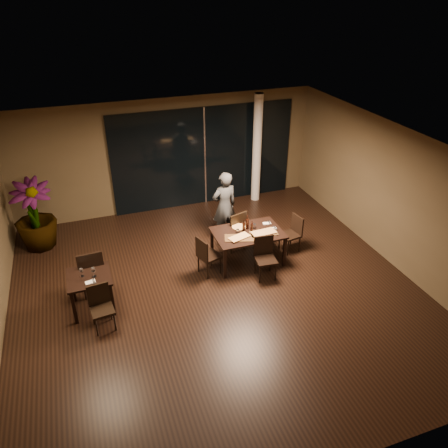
% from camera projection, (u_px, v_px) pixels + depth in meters
% --- Properties ---
extents(ground, '(8.00, 8.00, 0.00)m').
position_uv_depth(ground, '(217.00, 291.00, 8.92)').
color(ground, black).
rests_on(ground, ground).
extents(wall_back, '(8.00, 0.10, 3.00)m').
position_uv_depth(wall_back, '(167.00, 155.00, 11.49)').
color(wall_back, brown).
rests_on(wall_back, ground).
extents(wall_front, '(8.00, 0.10, 3.00)m').
position_uv_depth(wall_front, '(331.00, 399.00, 4.85)').
color(wall_front, brown).
rests_on(wall_front, ground).
extents(wall_right, '(0.10, 8.00, 3.00)m').
position_uv_depth(wall_right, '(395.00, 196.00, 9.34)').
color(wall_right, brown).
rests_on(wall_right, ground).
extents(ceiling, '(8.00, 8.00, 0.04)m').
position_uv_depth(ceiling, '(215.00, 150.00, 7.42)').
color(ceiling, silver).
rests_on(ceiling, wall_back).
extents(window_panel, '(5.00, 0.06, 2.70)m').
position_uv_depth(window_panel, '(204.00, 157.00, 11.78)').
color(window_panel, black).
rests_on(window_panel, ground).
extents(column, '(0.24, 0.24, 3.00)m').
position_uv_depth(column, '(257.00, 149.00, 11.86)').
color(column, white).
rests_on(column, ground).
extents(main_table, '(1.50, 1.00, 0.75)m').
position_uv_depth(main_table, '(248.00, 235.00, 9.53)').
color(main_table, black).
rests_on(main_table, ground).
extents(side_table, '(0.80, 0.80, 0.75)m').
position_uv_depth(side_table, '(90.00, 282.00, 8.16)').
color(side_table, black).
rests_on(side_table, ground).
extents(chair_main_far, '(0.58, 0.58, 0.99)m').
position_uv_depth(chair_main_far, '(235.00, 229.00, 10.01)').
color(chair_main_far, black).
rests_on(chair_main_far, ground).
extents(chair_main_near, '(0.46, 0.46, 0.91)m').
position_uv_depth(chair_main_near, '(265.00, 255.00, 9.15)').
color(chair_main_near, black).
rests_on(chair_main_near, ground).
extents(chair_main_left, '(0.52, 0.52, 0.90)m').
position_uv_depth(chair_main_left, '(206.00, 254.00, 9.18)').
color(chair_main_left, black).
rests_on(chair_main_left, ground).
extents(chair_main_right, '(0.47, 0.47, 0.87)m').
position_uv_depth(chair_main_right, '(293.00, 231.00, 10.03)').
color(chair_main_right, black).
rests_on(chair_main_right, ground).
extents(chair_side_far, '(0.51, 0.51, 1.05)m').
position_uv_depth(chair_side_far, '(91.00, 270.00, 8.54)').
color(chair_side_far, black).
rests_on(chair_side_far, ground).
extents(chair_side_near, '(0.44, 0.44, 0.86)m').
position_uv_depth(chair_side_near, '(101.00, 304.00, 7.81)').
color(chair_side_near, black).
rests_on(chair_side_near, ground).
extents(diner, '(0.63, 0.47, 1.72)m').
position_uv_depth(diner, '(224.00, 206.00, 10.32)').
color(diner, '#313437').
rests_on(diner, ground).
extents(potted_plant, '(0.94, 0.94, 1.67)m').
position_uv_depth(potted_plant, '(34.00, 215.00, 9.98)').
color(potted_plant, '#23521B').
rests_on(potted_plant, ground).
extents(pizza_board_left, '(0.69, 0.49, 0.01)m').
position_uv_depth(pizza_board_left, '(239.00, 238.00, 9.26)').
color(pizza_board_left, '#432B15').
rests_on(pizza_board_left, main_table).
extents(pizza_board_right, '(0.62, 0.35, 0.01)m').
position_uv_depth(pizza_board_right, '(264.00, 233.00, 9.43)').
color(pizza_board_right, '#3F2914').
rests_on(pizza_board_right, main_table).
extents(oblong_pizza_left, '(0.48, 0.33, 0.02)m').
position_uv_depth(oblong_pizza_left, '(239.00, 237.00, 9.25)').
color(oblong_pizza_left, maroon).
rests_on(oblong_pizza_left, pizza_board_left).
extents(oblong_pizza_right, '(0.53, 0.26, 0.02)m').
position_uv_depth(oblong_pizza_right, '(264.00, 233.00, 9.43)').
color(oblong_pizza_right, maroon).
rests_on(oblong_pizza_right, pizza_board_right).
extents(round_pizza, '(0.30, 0.30, 0.01)m').
position_uv_depth(round_pizza, '(239.00, 227.00, 9.66)').
color(round_pizza, '#A73812').
rests_on(round_pizza, main_table).
extents(bottle_a, '(0.06, 0.06, 0.28)m').
position_uv_depth(bottle_a, '(244.00, 226.00, 9.45)').
color(bottle_a, black).
rests_on(bottle_a, main_table).
extents(bottle_b, '(0.06, 0.06, 0.26)m').
position_uv_depth(bottle_b, '(252.00, 226.00, 9.44)').
color(bottle_b, black).
rests_on(bottle_b, main_table).
extents(bottle_c, '(0.07, 0.07, 0.32)m').
position_uv_depth(bottle_c, '(247.00, 222.00, 9.54)').
color(bottle_c, black).
rests_on(bottle_c, main_table).
extents(tumbler_left, '(0.07, 0.07, 0.08)m').
position_uv_depth(tumbler_left, '(238.00, 231.00, 9.45)').
color(tumbler_left, white).
rests_on(tumbler_left, main_table).
extents(tumbler_right, '(0.08, 0.08, 0.10)m').
position_uv_depth(tumbler_right, '(254.00, 226.00, 9.62)').
color(tumbler_right, white).
rests_on(tumbler_right, main_table).
extents(napkin_near, '(0.18, 0.11, 0.01)m').
position_uv_depth(napkin_near, '(273.00, 229.00, 9.61)').
color(napkin_near, white).
rests_on(napkin_near, main_table).
extents(napkin_far, '(0.20, 0.14, 0.01)m').
position_uv_depth(napkin_far, '(267.00, 223.00, 9.81)').
color(napkin_far, white).
rests_on(napkin_far, main_table).
extents(wine_glass_a, '(0.08, 0.08, 0.17)m').
position_uv_depth(wine_glass_a, '(82.00, 272.00, 8.05)').
color(wine_glass_a, white).
rests_on(wine_glass_a, side_table).
extents(wine_glass_b, '(0.09, 0.09, 0.20)m').
position_uv_depth(wine_glass_b, '(93.00, 272.00, 8.04)').
color(wine_glass_b, white).
rests_on(wine_glass_b, side_table).
extents(side_napkin, '(0.19, 0.14, 0.01)m').
position_uv_depth(side_napkin, '(90.00, 282.00, 7.92)').
color(side_napkin, silver).
rests_on(side_napkin, side_table).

